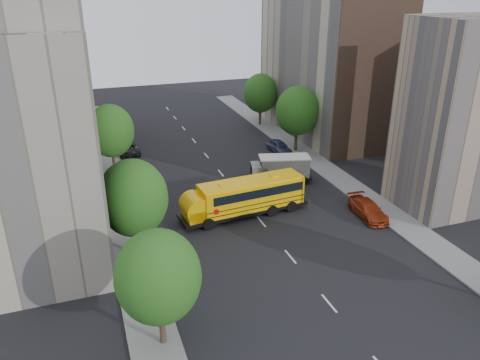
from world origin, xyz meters
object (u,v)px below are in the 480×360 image
street_tree_2 (111,131)px  street_tree_5 (260,93)px  street_tree_1 (133,198)px  parked_car_1 (138,173)px  parked_car_3 (368,209)px  street_tree_0 (158,277)px  parked_car_0 (179,273)px  school_bus (243,196)px  safari_truck (280,168)px  parked_car_2 (128,147)px  street_tree_4 (297,111)px  parked_car_4 (279,147)px

street_tree_2 → street_tree_5: (22.00, 12.00, -0.12)m
street_tree_1 → parked_car_1: bearing=81.9°
street_tree_5 → parked_car_3: street_tree_5 is taller
street_tree_0 → parked_car_0: (2.20, 5.67, -3.95)m
street_tree_5 → school_bus: size_ratio=0.62×
school_bus → parked_car_1: bearing=118.4°
street_tree_5 → parked_car_0: (-19.80, -34.33, -4.01)m
street_tree_2 → safari_truck: street_tree_2 is taller
street_tree_1 → parked_car_3: street_tree_1 is taller
street_tree_2 → school_bus: (9.91, -14.21, -2.96)m
street_tree_0 → parked_car_0: 7.25m
school_bus → safari_truck: 8.64m
parked_car_1 → parked_car_2: (0.00, 8.75, 0.04)m
school_bus → street_tree_0: bearing=-130.8°
parked_car_2 → parked_car_3: 30.45m
parked_car_2 → school_bus: bearing=109.5°
school_bus → parked_car_3: (10.46, -4.04, -1.15)m
safari_truck → parked_car_2: size_ratio=1.32×
street_tree_4 → parked_car_0: 30.16m
street_tree_1 → street_tree_4: (22.00, 18.00, 0.12)m
street_tree_1 → parked_car_3: size_ratio=1.60×
street_tree_0 → parked_car_1: (2.20, 25.44, -3.96)m
street_tree_4 → school_bus: bearing=-130.4°
street_tree_1 → street_tree_2: (0.00, 18.00, -0.12)m
street_tree_4 → parked_car_0: (-19.80, -22.33, -4.39)m
parked_car_0 → parked_car_1: (0.00, 19.77, -0.01)m
street_tree_4 → safari_truck: size_ratio=1.18×
parked_car_2 → street_tree_4: bearing=161.5°
street_tree_0 → parked_car_3: bearing=25.6°
parked_car_1 → school_bus: bearing=126.3°
street_tree_1 → parked_car_4: size_ratio=1.81×
parked_car_1 → parked_car_2: parked_car_2 is taller
parked_car_0 → parked_car_2: bearing=-94.4°
street_tree_4 → parked_car_4: 4.86m
street_tree_2 → parked_car_2: size_ratio=1.48×
street_tree_4 → parked_car_0: street_tree_4 is taller
safari_truck → street_tree_5: bearing=88.9°
street_tree_0 → school_bus: (9.91, 13.79, -2.77)m
street_tree_1 → street_tree_0: bearing=-90.0°
street_tree_4 → parked_car_1: bearing=-172.6°
parked_car_1 → parked_car_4: parked_car_4 is taller
street_tree_5 → street_tree_2: bearing=-151.4°
street_tree_1 → street_tree_4: street_tree_4 is taller
street_tree_5 → parked_car_2: 21.02m
parked_car_2 → parked_car_3: bearing=125.5°
street_tree_1 → parked_car_4: street_tree_1 is taller
parked_car_2 → street_tree_0: bearing=85.1°
street_tree_1 → safari_truck: (16.18, 9.73, -3.48)m
school_bus → parked_car_0: school_bus is taller
parked_car_1 → parked_car_2: size_ratio=0.79×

